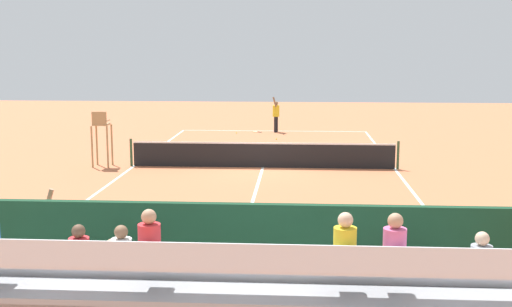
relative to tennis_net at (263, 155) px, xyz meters
The scene contains 13 objects.
ground_plane 0.50m from the tennis_net, ahead, with size 60.00×60.00×0.00m, color #CC7047.
court_line_markings 0.50m from the tennis_net, 90.00° to the right, with size 10.10×22.20×0.01m.
tennis_net is the anchor object (origin of this frame).
backdrop_wall 14.01m from the tennis_net, 90.00° to the left, with size 18.00×0.16×2.00m, color #194228.
bleacher_stand 15.40m from the tennis_net, 90.21° to the left, with size 9.06×2.40×2.48m.
umpire_chair 6.26m from the tennis_net, ahead, with size 0.67×0.67×2.14m.
courtside_bench 13.47m from the tennis_net, 99.93° to the left, with size 1.80×0.40×0.93m.
equipment_bag 13.42m from the tennis_net, 92.35° to the left, with size 0.90×0.36×0.36m, color black.
tennis_player 10.52m from the tennis_net, 90.72° to the right, with size 0.45×0.56×1.93m.
tennis_racket 10.53m from the tennis_net, 84.73° to the right, with size 0.57×0.42×0.03m.
tennis_ball_near 10.02m from the tennis_net, 78.74° to the right, with size 0.07×0.07×0.07m, color #CCDB33.
tennis_ball_far 7.67m from the tennis_net, 91.88° to the right, with size 0.07×0.07×0.07m, color #CCDB33.
line_judge 13.41m from the tennis_net, 75.49° to the left, with size 0.40×0.55×1.93m.
Camera 1 is at (-1.34, 24.50, 4.57)m, focal length 45.80 mm.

